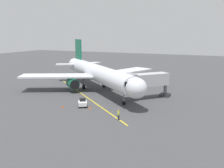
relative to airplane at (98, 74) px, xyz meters
The scene contains 10 objects.
ground_plane 4.66m from the airplane, 77.82° to the right, with size 220.00×220.00×0.00m, color #424244.
apron_lead_in_line 7.37m from the airplane, 91.95° to the left, with size 0.24×40.00×0.01m, color yellow.
airplane is the anchor object (origin of this frame).
jet_bridge 12.50m from the airplane, 164.08° to the left, with size 9.07×9.86×5.40m.
ground_crew_marshaller 22.17m from the airplane, 126.34° to the left, with size 0.34×0.45×1.71m.
tug_near_nose 14.41m from the airplane, 106.57° to the left, with size 2.49×2.75×1.50m.
box_truck_portside 12.36m from the airplane, 70.83° to the right, with size 3.81×4.99×2.62m.
belt_loader_starboard_side 18.61m from the airplane, 84.04° to the right, with size 4.70×2.78×2.32m.
safety_cone_nose_left 15.95m from the airplane, 112.86° to the left, with size 0.32×0.32×0.55m, color #F2590F.
safety_cone_nose_right 16.16m from the airplane, 94.27° to the left, with size 0.32×0.32×0.55m, color #F2590F.
Camera 1 is at (-29.09, 55.89, 13.29)m, focal length 42.46 mm.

